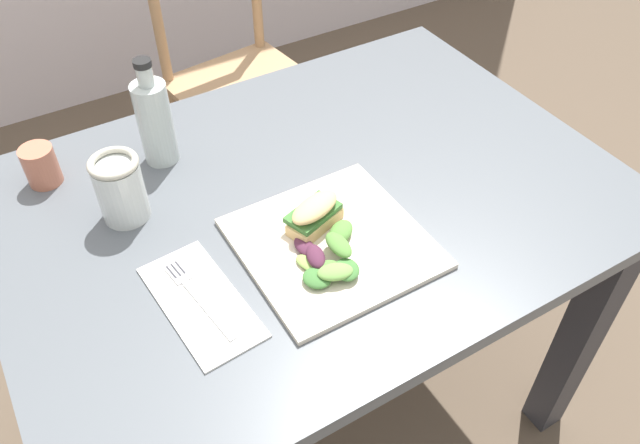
# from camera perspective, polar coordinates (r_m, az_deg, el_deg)

# --- Properties ---
(ground_plane) EXTENTS (9.53, 9.53, 0.00)m
(ground_plane) POSITION_cam_1_polar(r_m,az_deg,el_deg) (1.72, -1.72, -16.67)
(ground_plane) COLOR brown
(dining_table) EXTENTS (1.11, 0.81, 0.74)m
(dining_table) POSITION_cam_1_polar(r_m,az_deg,el_deg) (1.25, -0.72, -2.19)
(dining_table) COLOR #51565B
(dining_table) RESTS_ON ground
(chair_wooden_far) EXTENTS (0.45, 0.45, 0.87)m
(chair_wooden_far) POSITION_cam_1_polar(r_m,az_deg,el_deg) (2.02, -7.29, 12.52)
(chair_wooden_far) COLOR tan
(chair_wooden_far) RESTS_ON ground
(plate_lunch) EXTENTS (0.29, 0.29, 0.01)m
(plate_lunch) POSITION_cam_1_polar(r_m,az_deg,el_deg) (1.05, 1.11, -1.89)
(plate_lunch) COLOR beige
(plate_lunch) RESTS_ON dining_table
(sandwich_half_front) EXTENTS (0.11, 0.08, 0.06)m
(sandwich_half_front) POSITION_cam_1_polar(r_m,az_deg,el_deg) (1.06, -0.31, 0.81)
(sandwich_half_front) COLOR #DBB270
(sandwich_half_front) RESTS_ON plate_lunch
(salad_mixed_greens) EXTENTS (0.15, 0.14, 0.03)m
(salad_mixed_greens) POSITION_cam_1_polar(r_m,az_deg,el_deg) (1.01, 0.78, -3.16)
(salad_mixed_greens) COLOR #84A84C
(salad_mixed_greens) RESTS_ON plate_lunch
(napkin_folded) EXTENTS (0.13, 0.24, 0.00)m
(napkin_folded) POSITION_cam_1_polar(r_m,az_deg,el_deg) (0.99, -10.66, -7.05)
(napkin_folded) COLOR silver
(napkin_folded) RESTS_ON dining_table
(fork_on_napkin) EXTENTS (0.04, 0.19, 0.00)m
(fork_on_napkin) POSITION_cam_1_polar(r_m,az_deg,el_deg) (1.00, -11.19, -6.30)
(fork_on_napkin) COLOR silver
(fork_on_napkin) RESTS_ON napkin_folded
(bottle_cold_brew) EXTENTS (0.06, 0.06, 0.21)m
(bottle_cold_brew) POSITION_cam_1_polar(r_m,az_deg,el_deg) (1.22, -14.55, 8.40)
(bottle_cold_brew) COLOR black
(bottle_cold_brew) RESTS_ON dining_table
(mason_jar_iced_tea) EXTENTS (0.08, 0.08, 0.12)m
(mason_jar_iced_tea) POSITION_cam_1_polar(r_m,az_deg,el_deg) (1.12, -17.46, 2.65)
(mason_jar_iced_tea) COLOR gold
(mason_jar_iced_tea) RESTS_ON dining_table
(cup_extra_side) EXTENTS (0.06, 0.06, 0.08)m
(cup_extra_side) POSITION_cam_1_polar(r_m,az_deg,el_deg) (1.26, -23.83, 4.66)
(cup_extra_side) COLOR #B2664C
(cup_extra_side) RESTS_ON dining_table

